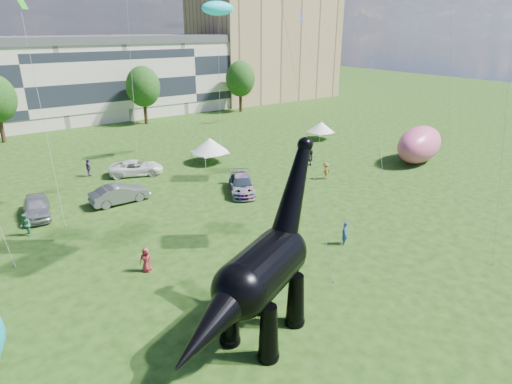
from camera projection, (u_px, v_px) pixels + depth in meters
ground at (378, 310)px, 23.50m from camera, size 220.00×220.00×0.00m
terrace_row at (18, 87)px, 64.10m from camera, size 78.00×11.00×12.00m
apartment_block at (264, 44)px, 90.46m from camera, size 28.00×18.00×22.00m
tree_mid_right at (143, 83)px, 65.79m from camera, size 5.20×5.20×9.44m
tree_far_right at (240, 76)px, 75.50m from camera, size 5.20×5.20×9.44m
dinosaur_sculpture at (259, 276)px, 20.03m from camera, size 11.35×6.47×9.61m
car_silver at (36, 207)px, 34.72m from camera, size 2.70×5.15×1.67m
car_grey at (120, 194)px, 37.45m from camera, size 5.09×1.84×1.67m
car_white at (136, 168)px, 44.55m from camera, size 6.03×4.29×1.53m
car_dark at (242, 185)px, 39.79m from camera, size 4.44×5.76×1.56m
gazebo_near at (210, 145)px, 48.09m from camera, size 4.21×4.21×2.88m
gazebo_far at (321, 127)px, 58.26m from camera, size 3.64×3.64×2.43m
inflatable_pink at (419, 144)px, 48.38m from camera, size 8.92×6.06×4.07m
visitors at (210, 214)px, 33.29m from camera, size 44.32×42.57×1.85m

